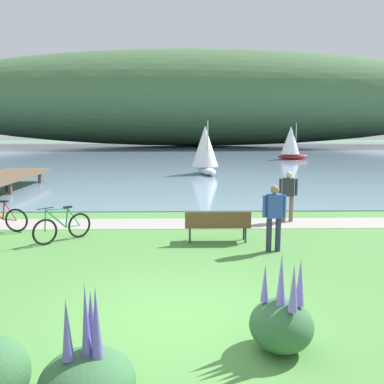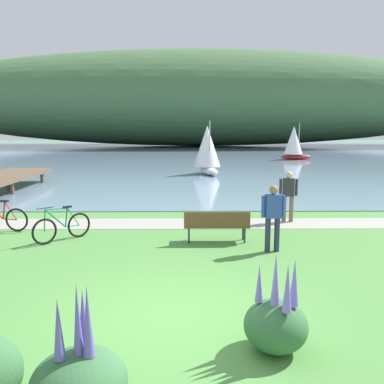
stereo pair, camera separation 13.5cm
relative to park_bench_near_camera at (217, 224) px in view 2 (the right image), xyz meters
The scene contains 13 objects.
ground_plane 4.59m from the park_bench_near_camera, 103.31° to the right, with size 200.00×200.00×0.00m, color #518E42.
bay_water 44.10m from the park_bench_near_camera, 91.37° to the left, with size 180.00×80.00×0.04m, color #7A99B2.
distant_hillside 61.49m from the park_bench_near_camera, 89.08° to the left, with size 103.72×28.00×16.04m, color #42663D.
shoreline_path 2.49m from the park_bench_near_camera, 115.57° to the left, with size 60.00×1.50×0.01m, color #A39E93.
park_bench_near_camera is the anchor object (origin of this frame).
bicycle_leaning_near_bench 4.31m from the park_bench_near_camera, behind, with size 1.28×1.31×1.01m.
bicycle_beside_path 6.67m from the park_bench_near_camera, 168.76° to the left, with size 1.77×0.24×1.01m.
person_at_shoreline 3.56m from the park_bench_near_camera, 43.74° to the left, with size 0.60×0.28×1.71m.
person_on_the_grass 1.67m from the park_bench_near_camera, 32.51° to the right, with size 0.61×0.26×1.71m.
echium_bush_beside_closest 7.03m from the park_bench_near_camera, 106.51° to the right, with size 1.08×1.08×1.49m.
echium_bush_far_cluster 5.57m from the park_bench_near_camera, 85.33° to the right, with size 0.90×0.90×1.43m.
sailboat_nearest_to_shore 30.75m from the park_bench_near_camera, 71.78° to the left, with size 3.04×1.82×3.57m.
sailboat_mid_bay 16.42m from the park_bench_near_camera, 88.28° to the left, with size 2.21×3.14×3.55m.
Camera 2 is at (0.27, -6.45, 3.13)m, focal length 38.04 mm.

